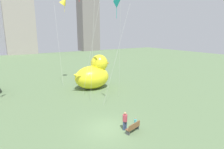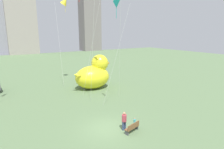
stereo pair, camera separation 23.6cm
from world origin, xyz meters
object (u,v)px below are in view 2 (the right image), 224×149
object	(u,v)px
park_bench	(133,127)
giant_inflatable_duck	(94,74)
kite_yellow	(65,1)
person_adult	(124,120)
person_child	(135,122)
kite_teal	(116,7)

from	to	relation	value
park_bench	giant_inflatable_duck	size ratio (longest dim) A/B	0.25
park_bench	kite_yellow	distance (m)	23.20
kite_yellow	park_bench	bearing A→B (deg)	-92.38
giant_inflatable_duck	person_adult	bearing A→B (deg)	-104.89
person_child	kite_teal	distance (m)	11.58
giant_inflatable_duck	park_bench	bearing A→B (deg)	-102.62
person_child	kite_yellow	xyz separation A→B (m)	(0.08, 18.57, 13.00)
person_child	giant_inflatable_duck	world-z (taller)	giant_inflatable_duck
person_adult	giant_inflatable_duck	distance (m)	13.80
person_child	kite_teal	bearing A→B (deg)	80.38
giant_inflatable_duck	kite_teal	world-z (taller)	kite_teal
park_bench	kite_yellow	size ratio (longest dim) A/B	0.11
person_child	giant_inflatable_duck	size ratio (longest dim) A/B	0.15
giant_inflatable_duck	kite_yellow	xyz separation A→B (m)	(-2.34, 5.15, 11.27)
park_bench	person_adult	distance (m)	0.96
giant_inflatable_duck	person_child	bearing A→B (deg)	-100.25
kite_teal	giant_inflatable_duck	bearing A→B (deg)	79.45
park_bench	person_adult	world-z (taller)	person_adult
kite_teal	kite_yellow	bearing A→B (deg)	92.63
park_bench	kite_teal	size ratio (longest dim) A/B	0.13
person_child	kite_yellow	distance (m)	22.67
person_child	giant_inflatable_duck	xyz separation A→B (m)	(2.43, 13.41, 1.73)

